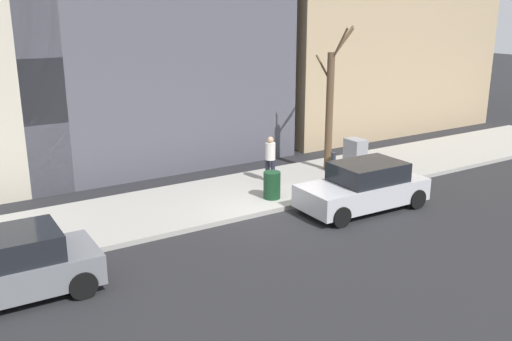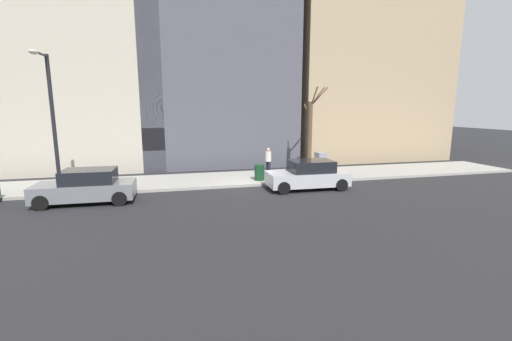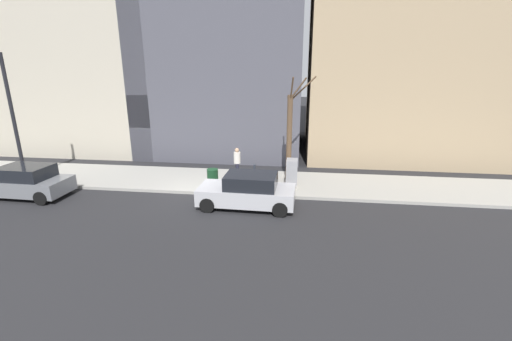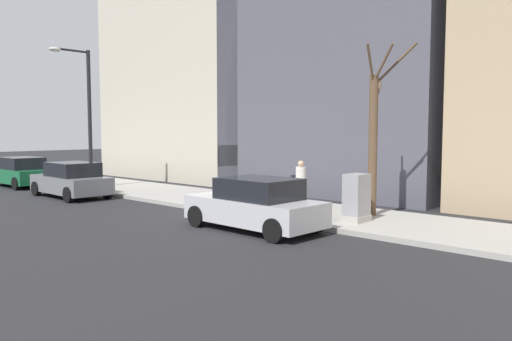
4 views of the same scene
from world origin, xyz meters
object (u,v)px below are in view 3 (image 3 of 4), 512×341
at_px(parking_meter, 254,175).
at_px(trash_bin, 213,178).
at_px(utility_box, 292,174).
at_px(pedestrian_near_meter, 237,161).
at_px(bare_tree, 290,134).
at_px(streetlamp, 7,108).
at_px(parked_car_grey, 25,182).
at_px(parked_car_silver, 248,191).

height_order(parking_meter, trash_bin, parking_meter).
distance_m(utility_box, trash_bin, 3.99).
height_order(parking_meter, pedestrian_near_meter, pedestrian_near_meter).
relative_size(parking_meter, pedestrian_near_meter, 0.81).
bearing_deg(pedestrian_near_meter, bare_tree, -104.88).
bearing_deg(streetlamp, parking_meter, -89.23).
bearing_deg(bare_tree, trash_bin, 114.29).
xyz_separation_m(utility_box, streetlamp, (-1.02, 14.15, 3.17)).
distance_m(parked_car_grey, trash_bin, 8.87).
bearing_deg(parking_meter, trash_bin, 78.41).
bearing_deg(parking_meter, parked_car_grey, 99.09).
height_order(bare_tree, pedestrian_near_meter, bare_tree).
xyz_separation_m(utility_box, pedestrian_near_meter, (1.16, 2.98, 0.24)).
bearing_deg(pedestrian_near_meter, parking_meter, -166.52).
bearing_deg(utility_box, bare_tree, 8.31).
bearing_deg(trash_bin, parked_car_silver, -134.44).
xyz_separation_m(parking_meter, pedestrian_near_meter, (2.01, 1.22, 0.11)).
relative_size(parked_car_silver, utility_box, 2.97).
distance_m(utility_box, pedestrian_near_meter, 3.21).
bearing_deg(parked_car_silver, streetlamp, 84.66).
relative_size(parked_car_grey, parking_meter, 3.14).
distance_m(parking_meter, bare_tree, 3.12).
relative_size(parked_car_grey, streetlamp, 0.65).
xyz_separation_m(bare_tree, pedestrian_near_meter, (-0.14, 2.79, -1.52)).
relative_size(parked_car_silver, parking_meter, 3.14).
bearing_deg(trash_bin, parking_meter, -101.59).
relative_size(utility_box, pedestrian_near_meter, 0.86).
distance_m(parking_meter, trash_bin, 2.27).
xyz_separation_m(streetlamp, trash_bin, (0.62, -10.19, -3.42)).
relative_size(parked_car_silver, trash_bin, 4.71).
distance_m(parked_car_silver, bare_tree, 4.52).
bearing_deg(utility_box, parked_car_grey, 101.59).
bearing_deg(parking_meter, streetlamp, 90.77).
distance_m(parking_meter, streetlamp, 12.75).
height_order(parked_car_grey, streetlamp, streetlamp).
relative_size(trash_bin, pedestrian_near_meter, 0.54).
relative_size(parked_car_grey, trash_bin, 4.71).
height_order(parked_car_silver, streetlamp, streetlamp).
bearing_deg(trash_bin, utility_box, -84.23).
bearing_deg(parked_car_silver, trash_bin, 46.98).
distance_m(parked_car_silver, parked_car_grey, 10.71).
distance_m(bare_tree, trash_bin, 4.59).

